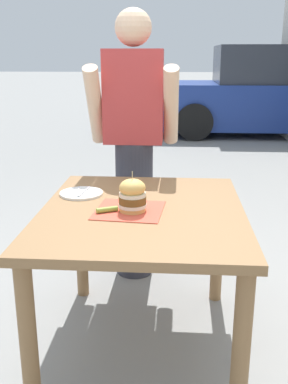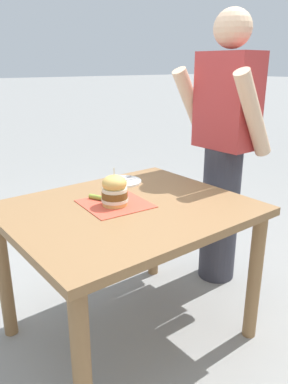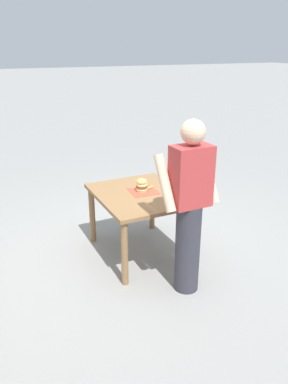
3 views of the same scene
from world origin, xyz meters
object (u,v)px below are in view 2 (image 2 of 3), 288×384
(patio_table, at_px, (128,227))
(diner_across_table, at_px, (224,150))
(pickle_spear, at_px, (98,197))
(side_plate_with_forks, at_px, (122,181))
(sandwich, at_px, (115,190))

(patio_table, xyz_separation_m, diner_across_table, (-0.11, 0.82, 0.25))
(patio_table, xyz_separation_m, pickle_spear, (-0.15, -0.07, 0.13))
(diner_across_table, bearing_deg, side_plate_with_forks, -108.84)
(patio_table, bearing_deg, sandwich, -132.56)
(patio_table, height_order, pickle_spear, pickle_spear)
(patio_table, bearing_deg, pickle_spear, -155.41)
(side_plate_with_forks, xyz_separation_m, diner_across_table, (0.21, 0.62, 0.14))
(patio_table, height_order, side_plate_with_forks, side_plate_with_forks)
(pickle_spear, xyz_separation_m, side_plate_with_forks, (-0.17, 0.27, -0.01))
(sandwich, distance_m, side_plate_with_forks, 0.38)
(sandwich, relative_size, diner_across_table, 0.11)
(patio_table, xyz_separation_m, sandwich, (-0.04, -0.05, 0.19))
(sandwich, bearing_deg, patio_table, 47.44)
(pickle_spear, relative_size, side_plate_with_forks, 0.45)
(patio_table, distance_m, side_plate_with_forks, 0.40)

